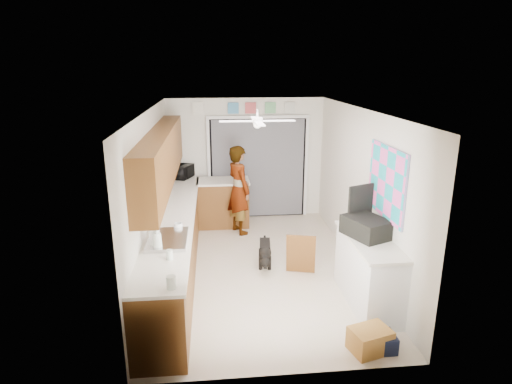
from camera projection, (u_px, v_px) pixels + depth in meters
name	position (u px, v px, depth m)	size (l,w,h in m)	color
floor	(258.00, 267.00, 6.87)	(5.00, 5.00, 0.00)	beige
ceiling	(259.00, 110.00, 6.16)	(5.00, 5.00, 0.00)	white
wall_back	(246.00, 159.00, 8.90)	(3.20, 3.20, 0.00)	silver
wall_front	(286.00, 267.00, 4.13)	(3.20, 3.20, 0.00)	silver
wall_left	(152.00, 196.00, 6.36)	(5.00, 5.00, 0.00)	silver
wall_right	(360.00, 190.00, 6.67)	(5.00, 5.00, 0.00)	silver
left_base_cabinets	(175.00, 245.00, 6.62)	(0.60, 4.80, 0.90)	brown
left_countertop	(174.00, 216.00, 6.48)	(0.62, 4.80, 0.04)	white
upper_cabinets	(162.00, 157.00, 6.41)	(0.32, 4.00, 0.80)	brown
sink_basin	(168.00, 240.00, 5.52)	(0.50, 0.76, 0.06)	silver
faucet	(152.00, 234.00, 5.48)	(0.03, 0.03, 0.22)	silver
peninsula_base	(223.00, 204.00, 8.60)	(1.00, 0.60, 0.90)	brown
peninsula_top	(223.00, 181.00, 8.47)	(1.04, 0.64, 0.04)	white
back_opening_recess	(258.00, 168.00, 8.95)	(2.00, 0.06, 2.10)	black
curtain_panel	(258.00, 169.00, 8.91)	(1.90, 0.03, 2.05)	slate
door_trim_left	(209.00, 170.00, 8.83)	(0.06, 0.04, 2.10)	white
door_trim_right	(306.00, 168.00, 9.02)	(0.06, 0.04, 2.10)	white
door_trim_head	(258.00, 117.00, 8.62)	(2.10, 0.04, 0.06)	white
header_frame_1	(233.00, 108.00, 8.55)	(0.22, 0.02, 0.22)	#458AB9
header_frame_2	(251.00, 108.00, 8.58)	(0.22, 0.02, 0.22)	#C84B4F
header_frame_3	(270.00, 108.00, 8.62)	(0.22, 0.02, 0.22)	#64AF73
header_frame_4	(290.00, 108.00, 8.66)	(0.22, 0.02, 0.22)	silver
route66_sign	(198.00, 109.00, 8.48)	(0.22, 0.02, 0.26)	silver
right_counter_base	(368.00, 273.00, 5.73)	(0.50, 1.40, 0.90)	white
right_counter_top	(370.00, 240.00, 5.59)	(0.54, 1.44, 0.04)	white
abstract_painting	(386.00, 182.00, 5.60)	(0.03, 1.15, 0.95)	#FE5DBD
ceiling_fan	(257.00, 121.00, 6.40)	(1.14, 1.14, 0.24)	white
microwave	(182.00, 172.00, 8.59)	(0.47, 0.32, 0.26)	black
soap_bottle	(157.00, 238.00, 5.21)	(0.12, 0.12, 0.30)	silver
cup	(178.00, 226.00, 5.89)	(0.12, 0.12, 0.10)	white
jar_a	(171.00, 282.00, 4.33)	(0.10, 0.10, 0.14)	silver
jar_b	(170.00, 255.00, 4.98)	(0.08, 0.08, 0.12)	silver
paper_towel_roll	(154.00, 237.00, 5.30)	(0.13, 0.13, 0.28)	white
suitcase	(367.00, 227.00, 5.65)	(0.44, 0.59, 0.25)	black
suitcase_rim	(366.00, 235.00, 5.68)	(0.44, 0.58, 0.02)	yellow
suitcase_lid	(361.00, 202.00, 5.85)	(0.42, 0.03, 0.50)	black
cardboard_box	(370.00, 340.00, 4.83)	(0.44, 0.33, 0.27)	gold
navy_crate	(380.00, 342.00, 4.85)	(0.33, 0.27, 0.20)	#161D37
cabinet_door_panel	(301.00, 254.00, 6.57)	(0.45, 0.03, 0.67)	brown
man	(239.00, 190.00, 8.11)	(0.62, 0.41, 1.71)	white
dog	(265.00, 252.00, 6.88)	(0.25, 0.58, 0.45)	black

